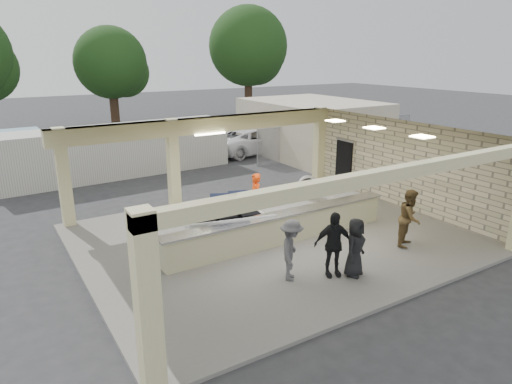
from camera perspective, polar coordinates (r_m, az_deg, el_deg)
ground at (r=15.20m, az=2.12°, el=-5.96°), size 120.00×120.00×0.00m
pavilion at (r=15.37m, az=1.45°, el=-0.34°), size 12.01×10.00×3.55m
baggage_counter at (r=14.60m, az=3.24°, el=-4.49°), size 8.20×0.58×0.98m
luggage_cart at (r=14.58m, az=-3.74°, el=-3.02°), size 3.00×2.23×1.57m
drum_fan at (r=19.25m, az=6.51°, el=0.77°), size 0.83×0.67×0.91m
baggage_handler at (r=16.10m, az=-0.10°, el=-0.81°), size 0.51×0.73×1.81m
passenger_a at (r=15.00m, az=18.68°, el=-3.07°), size 0.97×0.76×1.82m
passenger_b at (r=12.49m, az=9.62°, el=-6.45°), size 1.13×0.74×1.82m
passenger_c at (r=12.17m, az=4.44°, el=-7.25°), size 1.00×1.07×1.68m
passenger_d at (r=12.64m, az=12.27°, el=-6.77°), size 0.86×0.63×1.63m
car_white_a at (r=28.13m, az=-0.36°, el=6.42°), size 5.63×3.24×1.52m
car_white_b at (r=30.90m, az=5.56°, el=7.29°), size 5.11×3.29×1.51m
car_dark at (r=31.07m, az=-4.46°, el=7.40°), size 4.92×2.95×1.55m
container_white at (r=23.95m, az=-16.83°, el=4.97°), size 11.51×2.87×2.47m
fence at (r=28.34m, az=10.59°, el=6.81°), size 12.06×0.06×2.03m
tree_mid at (r=39.11m, az=-17.30°, el=14.85°), size 6.00×5.60×8.00m
tree_right at (r=42.92m, az=-0.72°, el=17.38°), size 7.20×7.00×10.00m
adjacent_building at (r=28.03m, az=6.98°, el=8.00°), size 6.00×8.00×3.20m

